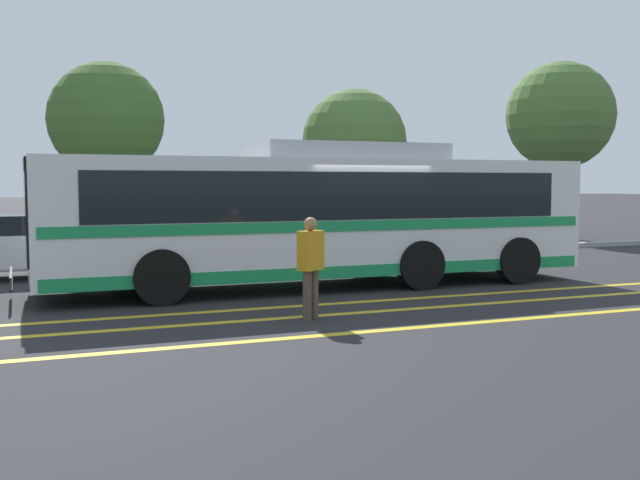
# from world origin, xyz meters

# --- Properties ---
(ground_plane) EXTENTS (220.00, 220.00, 0.00)m
(ground_plane) POSITION_xyz_m (0.00, 0.00, 0.00)
(ground_plane) COLOR #262628
(lane_strip_0) EXTENTS (31.33, 0.20, 0.01)m
(lane_strip_0) POSITION_xyz_m (-0.61, -2.04, 0.00)
(lane_strip_0) COLOR gold
(lane_strip_0) RESTS_ON ground_plane
(lane_strip_1) EXTENTS (31.33, 0.20, 0.01)m
(lane_strip_1) POSITION_xyz_m (-0.61, -3.06, 0.00)
(lane_strip_1) COLOR gold
(lane_strip_1) RESTS_ON ground_plane
(lane_strip_2) EXTENTS (31.33, 0.20, 0.01)m
(lane_strip_2) POSITION_xyz_m (-0.61, -4.55, 0.00)
(lane_strip_2) COLOR gold
(lane_strip_2) RESTS_ON ground_plane
(curb_strip) EXTENTS (39.33, 0.36, 0.15)m
(curb_strip) POSITION_xyz_m (-0.61, 5.77, 0.07)
(curb_strip) COLOR #99999E
(curb_strip) RESTS_ON ground_plane
(transit_bus) EXTENTS (11.65, 2.71, 2.97)m
(transit_bus) POSITION_xyz_m (-0.60, 0.16, 1.51)
(transit_bus) COLOR silver
(transit_bus) RESTS_ON ground_plane
(pedestrian_1) EXTENTS (0.47, 0.39, 1.62)m
(pedestrian_1) POSITION_xyz_m (-2.19, -3.32, 0.92)
(pedestrian_1) COLOR brown
(pedestrian_1) RESTS_ON ground_plane
(tree_0) EXTENTS (3.43, 3.43, 5.22)m
(tree_0) POSITION_xyz_m (3.88, 8.22, 3.50)
(tree_0) COLOR #513823
(tree_0) RESTS_ON ground_plane
(tree_2) EXTENTS (4.16, 4.16, 6.87)m
(tree_2) POSITION_xyz_m (13.29, 9.47, 4.77)
(tree_2) COLOR #513823
(tree_2) RESTS_ON ground_plane
(tree_3) EXTENTS (3.17, 3.17, 5.49)m
(tree_3) POSITION_xyz_m (-4.08, 7.30, 3.88)
(tree_3) COLOR #513823
(tree_3) RESTS_ON ground_plane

